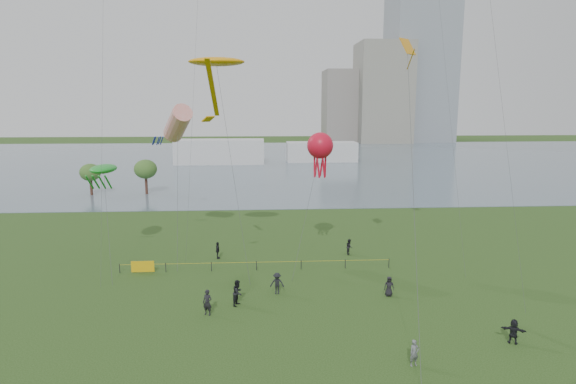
{
  "coord_description": "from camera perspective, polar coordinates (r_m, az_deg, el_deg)",
  "views": [
    {
      "loc": [
        -2.17,
        -26.08,
        14.58
      ],
      "look_at": [
        0.0,
        10.0,
        8.0
      ],
      "focal_mm": 30.0,
      "sensor_mm": 36.0,
      "label": 1
    }
  ],
  "objects": [
    {
      "name": "kite_delta",
      "position": [
        37.25,
        14.09,
        14.76
      ],
      "size": [
        3.62,
        15.11,
        19.44
      ],
      "rotation": [
        0.0,
        0.0,
        -0.17
      ],
      "color": "#3F3F42"
    },
    {
      "name": "building_low",
      "position": [
        197.06,
        6.65,
        10.08
      ],
      "size": [
        16.0,
        18.0,
        28.0
      ],
      "primitive_type": "cube",
      "color": "slate",
      "rests_on": "ground_plane"
    },
    {
      "name": "building_mid",
      "position": [
        194.2,
        11.15,
        11.43
      ],
      "size": [
        20.0,
        20.0,
        38.0
      ],
      "primitive_type": "cube",
      "color": "gray",
      "rests_on": "ground_plane"
    },
    {
      "name": "spectator_g",
      "position": [
        48.07,
        7.28,
        -6.46
      ],
      "size": [
        0.7,
        0.84,
        1.55
      ],
      "primitive_type": "imported",
      "rotation": [
        0.0,
        0.0,
        1.42
      ],
      "color": "black",
      "rests_on": "ground_plane"
    },
    {
      "name": "pavilion_left",
      "position": [
        122.03,
        -8.07,
        4.77
      ],
      "size": [
        22.0,
        8.0,
        6.0
      ],
      "primitive_type": "cube",
      "color": "silver",
      "rests_on": "ground_plane"
    },
    {
      "name": "spectator_c",
      "position": [
        46.91,
        -8.33,
        -6.86
      ],
      "size": [
        0.47,
        0.98,
        1.63
      ],
      "primitive_type": "imported",
      "rotation": [
        0.0,
        0.0,
        1.64
      ],
      "color": "black",
      "rests_on": "ground_plane"
    },
    {
      "name": "spectator_d",
      "position": [
        38.56,
        11.89,
        -10.89
      ],
      "size": [
        0.83,
        0.6,
        1.56
      ],
      "primitive_type": "imported",
      "rotation": [
        0.0,
        0.0,
        -0.15
      ],
      "color": "black",
      "rests_on": "ground_plane"
    },
    {
      "name": "kite_stingray",
      "position": [
        41.88,
        -8.49,
        14.92
      ],
      "size": [
        5.01,
        9.95,
        18.48
      ],
      "rotation": [
        0.0,
        0.0,
        -0.21
      ],
      "color": "#3F3F42"
    },
    {
      "name": "spectator_a",
      "position": [
        36.3,
        -5.96,
        -11.78
      ],
      "size": [
        1.04,
        1.15,
        1.92
      ],
      "primitive_type": "imported",
      "rotation": [
        0.0,
        0.0,
        1.15
      ],
      "color": "black",
      "rests_on": "ground_plane"
    },
    {
      "name": "kite_windsock",
      "position": [
        49.12,
        -12.95,
        7.91
      ],
      "size": [
        4.33,
        9.92,
        14.72
      ],
      "rotation": [
        0.0,
        0.0,
        -0.43
      ],
      "color": "#3F3F42"
    },
    {
      "name": "ground_plane",
      "position": [
        29.96,
        1.21,
        -18.81
      ],
      "size": [
        400.0,
        400.0,
        0.0
      ],
      "primitive_type": "plane",
      "color": "#1D3811"
    },
    {
      "name": "kite_creature",
      "position": [
        47.98,
        -21.03,
        2.53
      ],
      "size": [
        3.5,
        9.24,
        9.09
      ],
      "rotation": [
        0.0,
        0.0,
        -0.03
      ],
      "color": "#3F3F42"
    },
    {
      "name": "trees",
      "position": [
        81.07,
        -28.8,
        2.06
      ],
      "size": [
        30.78,
        16.17,
        7.35
      ],
      "color": "#3C231B",
      "rests_on": "ground_plane"
    },
    {
      "name": "kite_octopus",
      "position": [
        43.79,
        3.83,
        5.44
      ],
      "size": [
        4.09,
        6.25,
        12.13
      ],
      "rotation": [
        0.0,
        0.0,
        0.29
      ],
      "color": "#3F3F42"
    },
    {
      "name": "fence",
      "position": [
        43.91,
        -11.86,
        -8.54
      ],
      "size": [
        24.07,
        0.07,
        1.05
      ],
      "color": "black",
      "rests_on": "ground_plane"
    },
    {
      "name": "kite_flyer",
      "position": [
        29.48,
        14.74,
        -17.97
      ],
      "size": [
        0.64,
        0.51,
        1.55
      ],
      "primitive_type": "imported",
      "rotation": [
        0.0,
        0.0,
        0.27
      ],
      "color": "slate",
      "rests_on": "ground_plane"
    },
    {
      "name": "pavilion_right",
      "position": [
        125.71,
        3.98,
        4.78
      ],
      "size": [
        18.0,
        7.0,
        5.0
      ],
      "primitive_type": "cube",
      "color": "silver",
      "rests_on": "ground_plane"
    },
    {
      "name": "spectator_f",
      "position": [
        35.02,
        -9.53,
        -12.79
      ],
      "size": [
        0.78,
        0.65,
        1.84
      ],
      "primitive_type": "imported",
      "rotation": [
        0.0,
        0.0,
        -0.37
      ],
      "color": "black",
      "rests_on": "ground_plane"
    },
    {
      "name": "lake",
      "position": [
        126.93,
        -2.44,
        3.72
      ],
      "size": [
        400.0,
        120.0,
        0.08
      ],
      "primitive_type": "cube",
      "color": "slate",
      "rests_on": "ground_plane"
    },
    {
      "name": "spectator_b",
      "position": [
        38.13,
        -1.3,
        -10.77
      ],
      "size": [
        1.17,
        0.75,
        1.72
      ],
      "primitive_type": "imported",
      "rotation": [
        0.0,
        0.0,
        -0.11
      ],
      "color": "black",
      "rests_on": "ground_plane"
    },
    {
      "name": "spectator_e",
      "position": [
        33.89,
        25.17,
        -14.73
      ],
      "size": [
        1.51,
        1.09,
        1.58
      ],
      "primitive_type": "imported",
      "rotation": [
        0.0,
        0.0,
        2.66
      ],
      "color": "black",
      "rests_on": "ground_plane"
    }
  ]
}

